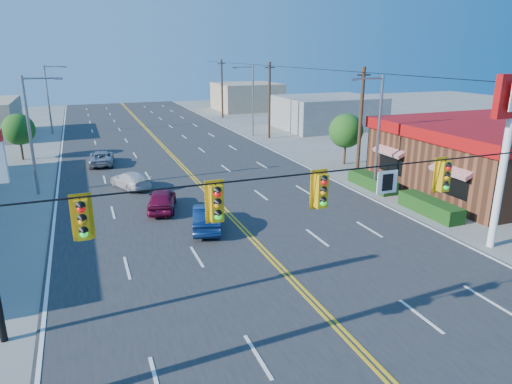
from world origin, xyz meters
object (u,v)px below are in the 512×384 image
object	(u,v)px
car_blue	(207,218)
car_silver	(101,158)
signal_span	(351,203)
kfc_pylon	(510,128)
car_white	(130,181)
car_magenta	(162,200)
kfc	(497,155)

from	to	relation	value
car_blue	car_silver	bearing A→B (deg)	-60.88
signal_span	kfc_pylon	distance (m)	11.87
kfc_pylon	car_white	distance (m)	23.93
car_blue	car_silver	size ratio (longest dim) A/B	0.96
signal_span	car_blue	size ratio (longest dim) A/B	5.84
car_magenta	car_silver	distance (m)	14.11
kfc_pylon	car_magenta	bearing A→B (deg)	142.04
car_blue	car_magenta	bearing A→B (deg)	-51.49
signal_span	car_white	world-z (taller)	signal_span
signal_span	kfc_pylon	world-z (taller)	signal_span
kfc	car_blue	size ratio (longest dim) A/B	3.92
signal_span	car_blue	bearing A→B (deg)	98.56
car_magenta	car_white	bearing A→B (deg)	-63.05
kfc	car_silver	bearing A→B (deg)	146.78
car_magenta	signal_span	bearing A→B (deg)	116.90
kfc	car_blue	world-z (taller)	kfc
kfc	car_magenta	bearing A→B (deg)	171.80
kfc_pylon	car_white	world-z (taller)	kfc_pylon
kfc	kfc_pylon	xyz separation A→B (m)	(-8.90, -8.00, 3.66)
signal_span	kfc_pylon	bearing A→B (deg)	19.78
signal_span	car_silver	distance (m)	30.19
car_magenta	car_silver	world-z (taller)	car_magenta
car_silver	kfc	bearing A→B (deg)	151.62
car_blue	kfc_pylon	bearing A→B (deg)	164.86
kfc_pylon	car_blue	bearing A→B (deg)	150.09
signal_span	kfc	size ratio (longest dim) A/B	1.49
car_magenta	kfc	bearing A→B (deg)	-174.02
signal_span	kfc	xyz separation A→B (m)	(20.02, 12.00, -2.51)
kfc	car_magenta	distance (m)	23.80
signal_span	car_magenta	bearing A→B (deg)	102.72
kfc	car_blue	bearing A→B (deg)	-178.38
car_blue	car_white	xyz separation A→B (m)	(-3.05, 9.67, -0.10)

